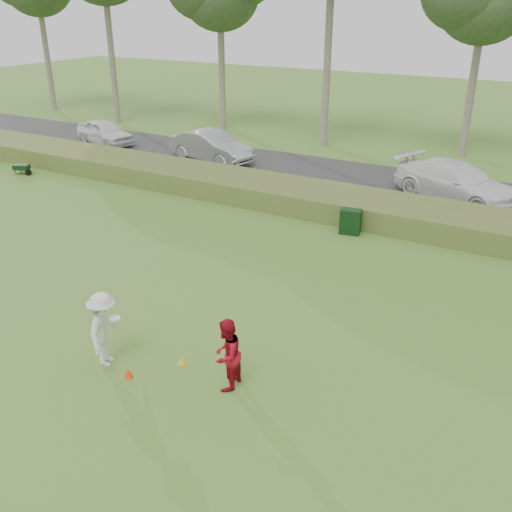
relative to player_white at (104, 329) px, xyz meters
The scene contains 12 objects.
ground 1.99m from the player_white, 33.88° to the left, with size 120.00×120.00×0.00m, color #437226.
reed_strip 13.05m from the player_white, 83.68° to the left, with size 80.00×3.00×0.90m, color #4D6127.
park_road 18.05m from the player_white, 85.43° to the left, with size 80.00×6.00×0.06m, color #2D2D2D.
player_white is the anchor object (origin of this frame).
player_red 3.18m from the player_white, 12.01° to the left, with size 0.87×0.68×1.78m, color #A20D1E.
cone_orange 1.21m from the player_white, 13.69° to the right, with size 0.22×0.22×0.25m, color #FF3D0D.
cone_yellow 2.05m from the player_white, 28.74° to the left, with size 0.21×0.21×0.23m, color yellow.
utility_cabinet 11.30m from the player_white, 79.10° to the left, with size 0.78×0.49×0.98m, color black.
wheelbarrow 18.66m from the player_white, 146.23° to the left, with size 1.08×0.74×0.51m.
car_left 23.81m from the player_white, 133.22° to the left, with size 1.72×4.28×1.46m, color white.
car_mid 19.11m from the player_white, 115.92° to the left, with size 1.74×5.00×1.65m, color #B9B9BD.
car_right 17.69m from the player_white, 74.30° to the left, with size 2.33×5.72×1.66m, color white.
Camera 1 is at (7.65, -9.47, 8.35)m, focal length 40.00 mm.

